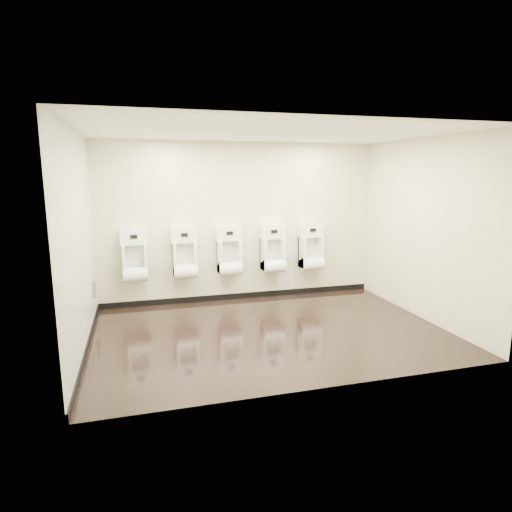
{
  "coord_description": "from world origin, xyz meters",
  "views": [
    {
      "loc": [
        -1.77,
        -5.62,
        2.26
      ],
      "look_at": [
        -0.06,
        0.55,
        1.02
      ],
      "focal_mm": 30.0,
      "sensor_mm": 36.0,
      "label": 1
    }
  ],
  "objects_px": {
    "urinal_3": "(273,252)",
    "urinal_4": "(311,250)",
    "urinal_1": "(185,257)",
    "urinal_0": "(135,259)",
    "urinal_2": "(229,254)",
    "access_panel": "(94,289)"
  },
  "relations": [
    {
      "from": "urinal_0",
      "to": "urinal_1",
      "type": "distance_m",
      "value": 0.82
    },
    {
      "from": "urinal_1",
      "to": "urinal_4",
      "type": "distance_m",
      "value": 2.32
    },
    {
      "from": "urinal_0",
      "to": "urinal_2",
      "type": "xyz_separation_m",
      "value": [
        1.59,
        0.0,
        0.0
      ]
    },
    {
      "from": "urinal_0",
      "to": "urinal_4",
      "type": "height_order",
      "value": "same"
    },
    {
      "from": "urinal_2",
      "to": "urinal_4",
      "type": "height_order",
      "value": "same"
    },
    {
      "from": "urinal_4",
      "to": "urinal_1",
      "type": "bearing_deg",
      "value": 180.0
    },
    {
      "from": "urinal_4",
      "to": "urinal_0",
      "type": "bearing_deg",
      "value": 180.0
    },
    {
      "from": "urinal_2",
      "to": "urinal_4",
      "type": "xyz_separation_m",
      "value": [
        1.55,
        0.0,
        0.0
      ]
    },
    {
      "from": "urinal_1",
      "to": "urinal_2",
      "type": "distance_m",
      "value": 0.78
    },
    {
      "from": "urinal_0",
      "to": "urinal_2",
      "type": "height_order",
      "value": "same"
    },
    {
      "from": "urinal_0",
      "to": "urinal_3",
      "type": "relative_size",
      "value": 1.0
    },
    {
      "from": "access_panel",
      "to": "urinal_2",
      "type": "xyz_separation_m",
      "value": [
        2.22,
        0.4,
        0.36
      ]
    },
    {
      "from": "urinal_3",
      "to": "urinal_4",
      "type": "relative_size",
      "value": 1.0
    },
    {
      "from": "access_panel",
      "to": "urinal_3",
      "type": "bearing_deg",
      "value": 7.51
    },
    {
      "from": "access_panel",
      "to": "urinal_3",
      "type": "height_order",
      "value": "urinal_3"
    },
    {
      "from": "access_panel",
      "to": "urinal_4",
      "type": "height_order",
      "value": "urinal_4"
    },
    {
      "from": "urinal_1",
      "to": "urinal_4",
      "type": "relative_size",
      "value": 1.0
    },
    {
      "from": "urinal_2",
      "to": "urinal_3",
      "type": "distance_m",
      "value": 0.8
    },
    {
      "from": "access_panel",
      "to": "urinal_0",
      "type": "xyz_separation_m",
      "value": [
        0.63,
        0.4,
        0.36
      ]
    },
    {
      "from": "urinal_0",
      "to": "urinal_2",
      "type": "distance_m",
      "value": 1.59
    },
    {
      "from": "urinal_3",
      "to": "urinal_1",
      "type": "bearing_deg",
      "value": 180.0
    },
    {
      "from": "urinal_1",
      "to": "urinal_3",
      "type": "xyz_separation_m",
      "value": [
        1.58,
        0.0,
        0.0
      ]
    }
  ]
}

